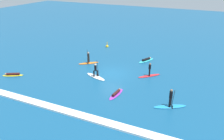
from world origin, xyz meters
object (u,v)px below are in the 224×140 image
Objects in this scene: surfer_on_orange_board at (89,61)px; marker_buoy at (107,46)px; surfer_on_teal_board at (146,60)px; surfer_on_white_board at (96,74)px; surfer_on_blue_board at (170,103)px; surfer_on_yellow_board at (13,75)px; surfer_on_red_board at (149,73)px; surfer_on_purple_board at (116,93)px.

surfer_on_orange_board is 8.17m from marker_buoy.
surfer_on_teal_board is 0.90× the size of surfer_on_white_board.
surfer_on_blue_board is 0.96× the size of surfer_on_white_board.
surfer_on_yellow_board is (-6.34, -7.74, -0.24)m from surfer_on_orange_board.
surfer_on_yellow_board is at bearing 158.77° from surfer_on_red_board.
surfer_on_orange_board is at bearing 121.79° from surfer_on_blue_board.
surfer_on_white_board is (-3.82, -8.15, 0.20)m from surfer_on_teal_board.
marker_buoy reaches higher than surfer_on_yellow_board.
surfer_on_red_board reaches higher than surfer_on_teal_board.
surfer_on_blue_board is 10.26m from surfer_on_white_board.
surfer_on_teal_board is 2.76× the size of marker_buoy.
surfer_on_red_board is (-3.96, 6.13, -0.01)m from surfer_on_blue_board.
surfer_on_teal_board is 8.91m from marker_buoy.
surfer_on_yellow_board is at bearing 158.02° from surfer_on_teal_board.
marker_buoy is (-8.47, 14.70, 0.02)m from surfer_on_purple_board.
surfer_on_purple_board is 5.09m from surfer_on_white_board.
surfer_on_yellow_board is at bearing -136.70° from surfer_on_white_board.
surfer_on_white_board is at bearing 174.22° from surfer_on_yellow_board.
surfer_on_teal_board is 0.94× the size of surfer_on_blue_board.
marker_buoy is (-1.14, 8.09, -0.24)m from surfer_on_orange_board.
surfer_on_purple_board is at bearing -60.05° from marker_buoy.
surfer_on_orange_board reaches higher than surfer_on_blue_board.
surfer_on_orange_board reaches higher than surfer_on_red_board.
marker_buoy is (-10.18, 8.61, -0.28)m from surfer_on_red_board.
surfer_on_teal_board is 8.34m from surfer_on_orange_board.
surfer_on_blue_board reaches higher than surfer_on_teal_board.
surfer_on_red_board is 1.01× the size of surfer_on_orange_board.
surfer_on_orange_board reaches higher than surfer_on_teal_board.
surfer_on_red_board is at bearing -40.21° from marker_buoy.
surfer_on_blue_board is (5.99, -11.15, 0.29)m from surfer_on_teal_board.
surfer_on_blue_board is 19.37m from surfer_on_yellow_board.
surfer_on_red_board is 13.33m from marker_buoy.
surfer_on_purple_board is 2.66× the size of marker_buoy.
surfer_on_orange_board is at bearing 130.33° from surfer_on_red_board.
surfer_on_purple_board is at bearing -152.92° from surfer_on_teal_board.
surfer_on_red_board is (1.71, 6.09, 0.29)m from surfer_on_purple_board.
surfer_on_white_board is at bearing 131.85° from surfer_on_blue_board.
surfer_on_blue_board reaches higher than marker_buoy.
surfer_on_purple_board is (0.31, -11.12, -0.02)m from surfer_on_teal_board.
surfer_on_white_board is at bearing 57.41° from surfer_on_purple_board.
surfer_on_teal_board is at bearing 65.56° from surfer_on_red_board.
surfer_on_white_board reaches higher than surfer_on_red_board.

